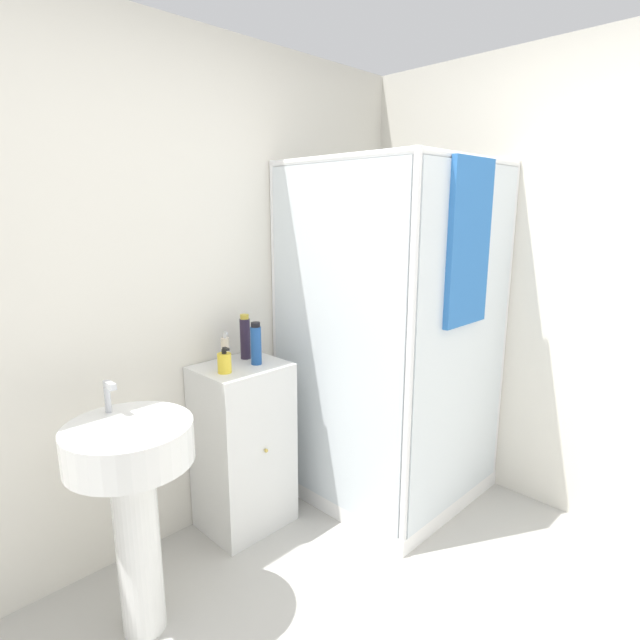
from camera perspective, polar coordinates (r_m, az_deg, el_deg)
The scene contains 8 objects.
wall_back at distance 2.49m, azimuth -18.79°, elevation 2.38°, with size 6.40×0.06×2.50m, color silver.
shower_enclosure at distance 2.95m, azimuth 8.31°, elevation -10.62°, with size 0.96×0.99×1.92m.
vanity_cabinet at distance 2.73m, azimuth -8.74°, elevation -14.07°, with size 0.44×0.38×0.89m.
sink at distance 2.11m, azimuth -20.61°, elevation -17.18°, with size 0.47×0.47×1.02m.
soap_dispenser at distance 2.45m, azimuth -10.86°, elevation -4.80°, with size 0.07×0.07×0.13m.
shampoo_bottle_tall_black at distance 2.64m, azimuth -8.55°, elevation -1.95°, with size 0.05×0.05×0.24m.
shampoo_bottle_blue at distance 2.54m, azimuth -7.33°, elevation -2.73°, with size 0.05×0.05×0.22m.
lotion_bottle_white at distance 2.57m, azimuth -10.76°, elevation -3.48°, with size 0.04×0.04×0.17m.
Camera 1 is at (-1.07, -0.50, 1.66)m, focal length 28.00 mm.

